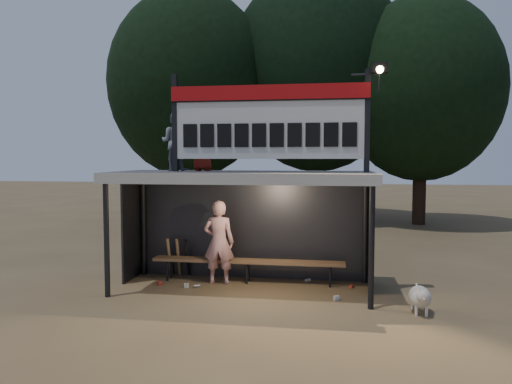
% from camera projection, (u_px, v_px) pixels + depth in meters
% --- Properties ---
extents(ground, '(80.00, 80.00, 0.00)m').
position_uv_depth(ground, '(243.00, 289.00, 9.82)').
color(ground, brown).
rests_on(ground, ground).
extents(player, '(0.65, 0.44, 1.72)m').
position_uv_depth(player, '(219.00, 242.00, 10.23)').
color(player, white).
rests_on(player, ground).
extents(child_a, '(0.59, 0.47, 1.18)m').
position_uv_depth(child_a, '(175.00, 142.00, 10.08)').
color(child_a, slate).
rests_on(child_a, dugout_shelter).
extents(child_b, '(0.52, 0.35, 1.04)m').
position_uv_depth(child_b, '(203.00, 145.00, 10.18)').
color(child_b, maroon).
rests_on(child_b, dugout_shelter).
extents(dugout_shelter, '(5.10, 2.08, 2.32)m').
position_uv_depth(dugout_shelter, '(245.00, 195.00, 9.93)').
color(dugout_shelter, '#3A3A3D').
rests_on(dugout_shelter, ground).
extents(scoreboard_assembly, '(4.10, 0.27, 1.99)m').
position_uv_depth(scoreboard_assembly, '(271.00, 119.00, 9.49)').
color(scoreboard_assembly, black).
rests_on(scoreboard_assembly, dugout_shelter).
extents(bench, '(4.00, 0.35, 0.48)m').
position_uv_depth(bench, '(248.00, 262.00, 10.33)').
color(bench, brown).
rests_on(bench, ground).
extents(tree_left, '(6.46, 6.46, 9.27)m').
position_uv_depth(tree_left, '(190.00, 84.00, 19.91)').
color(tree_left, black).
rests_on(tree_left, ground).
extents(tree_mid, '(7.22, 7.22, 10.36)m').
position_uv_depth(tree_mid, '(317.00, 71.00, 20.56)').
color(tree_mid, '#2F2015').
rests_on(tree_mid, ground).
extents(tree_right, '(6.08, 6.08, 8.72)m').
position_uv_depth(tree_right, '(422.00, 89.00, 19.02)').
color(tree_right, black).
rests_on(tree_right, ground).
extents(dog, '(0.36, 0.81, 0.49)m').
position_uv_depth(dog, '(420.00, 297.00, 8.29)').
color(dog, beige).
rests_on(dog, ground).
extents(bats, '(0.48, 0.32, 0.84)m').
position_uv_depth(bats, '(178.00, 257.00, 10.84)').
color(bats, '#A1794B').
rests_on(bats, ground).
extents(litter, '(3.97, 1.38, 0.08)m').
position_uv_depth(litter, '(254.00, 286.00, 9.90)').
color(litter, '#AB291D').
rests_on(litter, ground).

